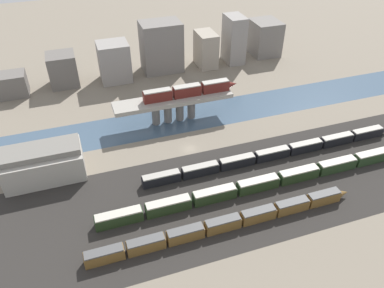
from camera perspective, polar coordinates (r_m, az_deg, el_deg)
ground_plane at (r=127.62m, az=-0.37°, el=-0.73°), size 400.00×400.00×0.00m
railbed_yard at (r=110.66m, az=3.57°, el=-7.92°), size 280.00×42.00×0.01m
river_water at (r=142.34m, az=-2.75°, el=3.65°), size 320.00×18.40×0.01m
bridge at (r=138.48m, az=-2.84°, el=6.19°), size 44.02×8.58×9.66m
train_on_bridge at (r=137.95m, az=-0.29°, el=8.19°), size 36.02×3.11×4.14m
train_yard_near at (r=101.45m, az=5.34°, el=-11.91°), size 75.10×2.87×3.60m
train_yard_mid at (r=113.66m, az=10.72°, el=-5.89°), size 99.84×3.10×3.77m
train_yard_far at (r=125.94m, az=12.65°, el=-1.39°), size 90.84×2.71×3.47m
warehouse_building at (r=122.45m, az=-21.70°, el=-2.68°), size 23.46×13.12×10.66m
city_block_far_left at (r=173.58m, az=-25.89°, el=8.12°), size 12.78×9.59×9.53m
city_block_left at (r=173.33m, az=-19.08°, el=10.67°), size 11.78×11.61×14.00m
city_block_center at (r=170.94m, az=-11.75°, el=12.15°), size 13.13×11.95×17.11m
city_block_right at (r=176.35m, az=-4.70°, el=14.55°), size 17.98×12.70×22.61m
city_block_far_right at (r=181.71m, az=2.13°, el=14.21°), size 8.32×13.10×16.04m
city_block_tall at (r=185.97m, az=6.41°, el=15.57°), size 8.06×12.18×22.17m
city_block_low at (r=198.10m, az=10.99°, el=15.64°), size 13.29×14.92×16.64m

